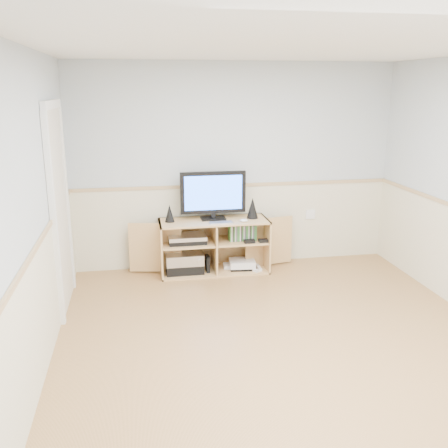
% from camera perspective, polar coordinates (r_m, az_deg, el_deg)
% --- Properties ---
extents(room, '(4.04, 4.54, 2.54)m').
position_cam_1_polar(room, '(4.16, 6.28, 1.65)').
color(room, tan).
rests_on(room, ground).
extents(media_cabinet, '(2.05, 0.49, 0.65)m').
position_cam_1_polar(media_cabinet, '(6.14, -1.23, -2.30)').
color(media_cabinet, tan).
rests_on(media_cabinet, floor).
extents(monitor, '(0.79, 0.18, 0.58)m').
position_cam_1_polar(monitor, '(5.97, -1.26, 3.47)').
color(monitor, black).
rests_on(monitor, media_cabinet).
extents(speaker_left, '(0.11, 0.11, 0.21)m').
position_cam_1_polar(speaker_left, '(5.93, -6.24, 1.22)').
color(speaker_left, black).
rests_on(speaker_left, media_cabinet).
extents(speaker_right, '(0.14, 0.14, 0.25)m').
position_cam_1_polar(speaker_right, '(6.08, 3.27, 1.85)').
color(speaker_right, black).
rests_on(speaker_right, media_cabinet).
extents(keyboard, '(0.27, 0.11, 0.01)m').
position_cam_1_polar(keyboard, '(5.87, -0.35, 0.17)').
color(keyboard, silver).
rests_on(keyboard, media_cabinet).
extents(mouse, '(0.10, 0.07, 0.04)m').
position_cam_1_polar(mouse, '(5.92, 2.28, 0.40)').
color(mouse, white).
rests_on(mouse, media_cabinet).
extents(av_components, '(0.52, 0.33, 0.47)m').
position_cam_1_polar(av_components, '(6.08, -4.42, -3.66)').
color(av_components, black).
rests_on(av_components, media_cabinet).
extents(game_consoles, '(0.45, 0.30, 0.11)m').
position_cam_1_polar(game_consoles, '(6.22, 1.96, -4.63)').
color(game_consoles, white).
rests_on(game_consoles, media_cabinet).
extents(game_cases, '(0.33, 0.14, 0.19)m').
position_cam_1_polar(game_cases, '(6.09, 2.11, -0.97)').
color(game_cases, '#3F8C3F').
rests_on(game_cases, media_cabinet).
extents(wall_outlet, '(0.12, 0.03, 0.12)m').
position_cam_1_polar(wall_outlet, '(6.57, 9.84, 1.09)').
color(wall_outlet, white).
rests_on(wall_outlet, wall_back).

